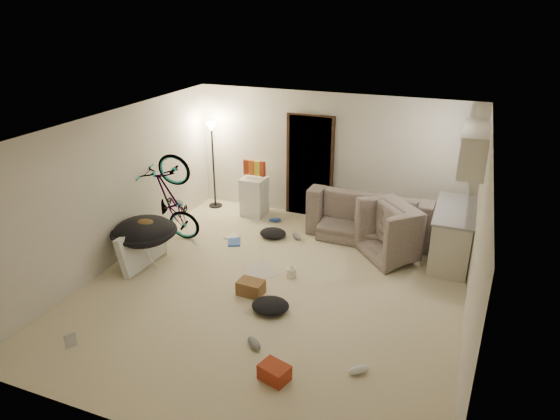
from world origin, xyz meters
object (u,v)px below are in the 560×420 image
at_px(tv_box, 141,247).
at_px(juicer, 291,272).
at_px(drink_case_b, 274,372).
at_px(kitchen_counter, 452,235).
at_px(armchair, 406,236).
at_px(drink_case_a, 251,288).
at_px(sofa, 371,219).
at_px(mini_fridge, 254,196).
at_px(saucer_chair, 145,237).
at_px(floor_lamp, 212,147).
at_px(bicycle, 173,218).

distance_m(tv_box, juicer, 2.51).
height_order(drink_case_b, juicer, juicer).
xyz_separation_m(kitchen_counter, armchair, (-0.74, -0.10, -0.08)).
distance_m(armchair, drink_case_a, 2.90).
bearing_deg(sofa, kitchen_counter, 163.99).
distance_m(kitchen_counter, mini_fridge, 3.90).
distance_m(mini_fridge, saucer_chair, 2.65).
xyz_separation_m(floor_lamp, tv_box, (0.10, -2.73, -0.98)).
bearing_deg(saucer_chair, kitchen_counter, 22.42).
bearing_deg(sofa, armchair, 143.72).
bearing_deg(sofa, drink_case_b, 88.33).
bearing_deg(sofa, floor_lamp, -2.25).
xyz_separation_m(drink_case_a, juicer, (0.39, 0.69, -0.02)).
distance_m(bicycle, juicer, 2.51).
bearing_deg(armchair, tv_box, 75.38).
xyz_separation_m(sofa, armchair, (0.72, -0.55, 0.03)).
distance_m(armchair, drink_case_b, 3.83).
xyz_separation_m(sofa, saucer_chair, (-3.27, -2.40, 0.13)).
distance_m(kitchen_counter, juicer, 2.79).
bearing_deg(kitchen_counter, armchair, -172.09).
distance_m(armchair, bicycle, 4.12).
bearing_deg(armchair, drink_case_b, 124.99).
bearing_deg(juicer, sofa, 67.38).
xyz_separation_m(armchair, tv_box, (-3.99, -1.97, -0.03)).
bearing_deg(bicycle, saucer_chair, 174.81).
height_order(mini_fridge, juicer, mini_fridge).
relative_size(sofa, drink_case_b, 6.72).
xyz_separation_m(floor_lamp, kitchen_counter, (4.83, -0.65, -0.87)).
bearing_deg(juicer, mini_fridge, 126.82).
height_order(mini_fridge, saucer_chair, mini_fridge).
xyz_separation_m(kitchen_counter, drink_case_b, (-1.67, -3.81, -0.34)).
xyz_separation_m(floor_lamp, drink_case_a, (2.15, -2.89, -1.20)).
height_order(drink_case_a, juicer, juicer).
xyz_separation_m(floor_lamp, armchair, (4.09, -0.75, -0.95)).
distance_m(sofa, bicycle, 3.62).
relative_size(bicycle, drink_case_b, 5.15).
height_order(bicycle, juicer, bicycle).
relative_size(sofa, drink_case_a, 5.92).
bearing_deg(tv_box, drink_case_a, -2.71).
bearing_deg(mini_fridge, floor_lamp, 176.46).
distance_m(floor_lamp, mini_fridge, 1.33).
distance_m(drink_case_a, drink_case_b, 1.87).
height_order(sofa, saucer_chair, saucer_chair).
bearing_deg(saucer_chair, armchair, 24.85).
distance_m(sofa, drink_case_a, 2.96).
relative_size(armchair, drink_case_a, 2.88).
relative_size(mini_fridge, juicer, 3.58).
bearing_deg(drink_case_a, drink_case_b, -53.93).
bearing_deg(drink_case_a, kitchen_counter, 43.02).
relative_size(sofa, saucer_chair, 2.07).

